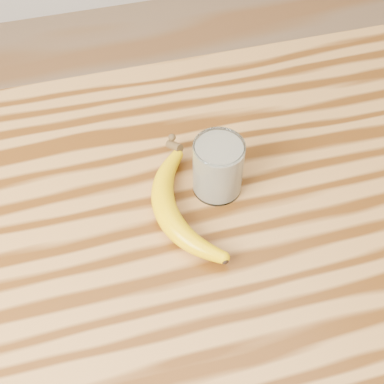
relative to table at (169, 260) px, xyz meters
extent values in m
cube|color=#A87135|center=(0.00, 0.00, 0.11)|extent=(1.20, 0.80, 0.04)
cylinder|color=brown|center=(0.54, 0.34, -0.34)|extent=(0.06, 0.06, 0.86)
cylinder|color=white|center=(0.10, 0.05, 0.18)|extent=(0.08, 0.08, 0.11)
torus|color=white|center=(0.10, 0.05, 0.23)|extent=(0.08, 0.08, 0.00)
cylinder|color=#F4EBC1|center=(0.10, 0.05, 0.18)|extent=(0.08, 0.08, 0.10)
camera|label=1|loc=(-0.09, -0.49, 0.87)|focal=50.00mm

